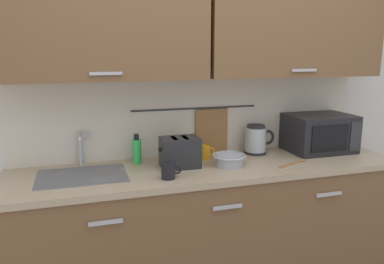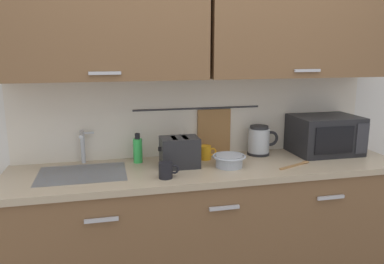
% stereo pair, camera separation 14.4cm
% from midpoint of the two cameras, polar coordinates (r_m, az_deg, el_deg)
% --- Properties ---
extents(counter_unit, '(2.53, 0.64, 0.90)m').
position_cam_midpoint_polar(counter_unit, '(2.60, 4.03, -14.50)').
color(counter_unit, brown).
rests_on(counter_unit, ground).
extents(back_wall_assembly, '(3.70, 0.41, 2.50)m').
position_cam_midpoint_polar(back_wall_assembly, '(2.55, 3.05, 9.96)').
color(back_wall_assembly, silver).
rests_on(back_wall_assembly, ground).
extents(sink_faucet, '(0.09, 0.17, 0.22)m').
position_cam_midpoint_polar(sink_faucet, '(2.51, -14.68, -1.54)').
color(sink_faucet, '#B2B5BA').
rests_on(sink_faucet, counter_unit).
extents(microwave, '(0.46, 0.35, 0.27)m').
position_cam_midpoint_polar(microwave, '(2.88, 20.87, -0.38)').
color(microwave, black).
rests_on(microwave, counter_unit).
extents(electric_kettle, '(0.23, 0.16, 0.21)m').
position_cam_midpoint_polar(electric_kettle, '(2.72, 11.68, -1.28)').
color(electric_kettle, black).
rests_on(electric_kettle, counter_unit).
extents(dish_soap_bottle, '(0.06, 0.06, 0.20)m').
position_cam_midpoint_polar(dish_soap_bottle, '(2.49, -6.59, -2.71)').
color(dish_soap_bottle, green).
rests_on(dish_soap_bottle, counter_unit).
extents(mug_near_sink, '(0.12, 0.08, 0.09)m').
position_cam_midpoint_polar(mug_near_sink, '(2.18, -2.05, -5.83)').
color(mug_near_sink, black).
rests_on(mug_near_sink, counter_unit).
extents(mixing_bowl, '(0.21, 0.21, 0.08)m').
position_cam_midpoint_polar(mixing_bowl, '(2.41, 7.37, -4.24)').
color(mixing_bowl, '#A5ADB7').
rests_on(mixing_bowl, counter_unit).
extents(toaster, '(0.26, 0.17, 0.19)m').
position_cam_midpoint_polar(toaster, '(2.38, -0.16, -3.06)').
color(toaster, '#232326').
rests_on(toaster, counter_unit).
extents(mug_by_kettle, '(0.12, 0.08, 0.09)m').
position_cam_midpoint_polar(mug_by_kettle, '(2.56, 3.70, -3.13)').
color(mug_by_kettle, orange).
rests_on(mug_by_kettle, counter_unit).
extents(wooden_spoon, '(0.26, 0.13, 0.01)m').
position_cam_midpoint_polar(wooden_spoon, '(2.55, 17.39, -4.71)').
color(wooden_spoon, '#9E7042').
rests_on(wooden_spoon, counter_unit).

